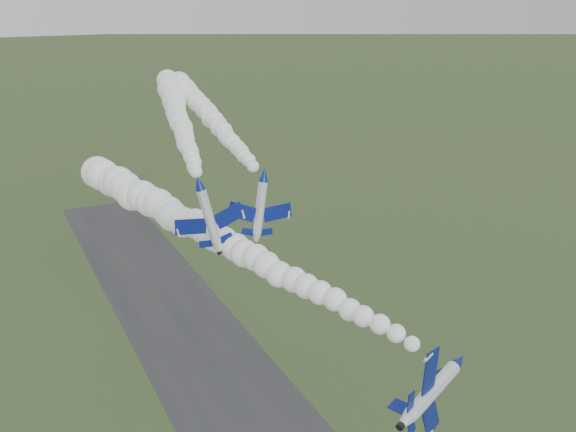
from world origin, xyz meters
name	(u,v)px	position (x,y,z in m)	size (l,w,h in m)	color
runway	(248,422)	(0.00, 30.00, 0.02)	(24.00, 260.00, 0.04)	#302F32
jet_lead	(460,362)	(7.34, -11.23, 33.51)	(6.17, 12.30, 10.45)	silver
smoke_trail_jet_lead	(218,239)	(-5.63, 26.02, 36.52)	(5.76, 73.21, 5.76)	white
jet_pair_left	(199,183)	(-9.04, 23.40, 46.12)	(9.83, 11.76, 3.49)	silver
smoke_trail_jet_pair_left	(178,115)	(-0.16, 60.62, 48.14)	(5.09, 71.02, 5.09)	white
jet_pair_right	(264,175)	(0.91, 24.07, 45.81)	(9.72, 11.66, 3.01)	silver
smoke_trail_jet_pair_right	(208,113)	(6.84, 63.60, 47.34)	(4.85, 74.42, 4.85)	white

